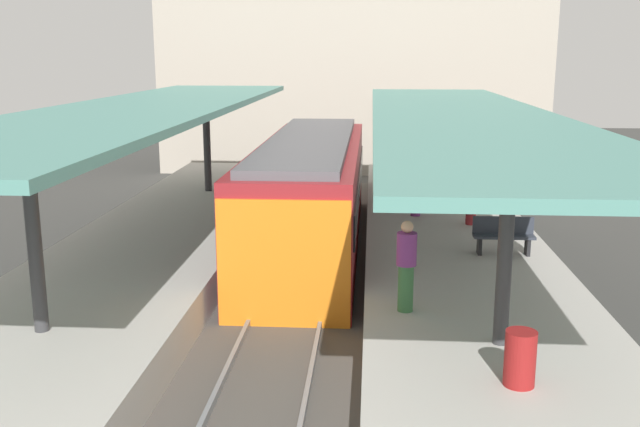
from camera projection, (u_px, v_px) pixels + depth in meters
ground_plane at (297, 296)px, 16.81m from camera, size 80.00×80.00×0.00m
platform_left at (137, 272)px, 16.96m from camera, size 4.40×28.00×1.00m
platform_right at (462, 279)px, 16.43m from camera, size 4.40×28.00×1.00m
track_ballast at (297, 292)px, 16.79m from camera, size 3.20×28.00×0.20m
rail_near_side at (266, 284)px, 16.80m from camera, size 0.08×28.00×0.14m
rail_far_side at (328, 286)px, 16.70m from camera, size 0.08×28.00×0.14m
commuter_train at (310, 194)px, 19.98m from camera, size 2.78×12.22×3.10m
canopy_left at (147, 110)px, 17.51m from camera, size 4.18×21.00×3.33m
canopy_right at (461, 116)px, 17.01m from camera, size 4.18×21.00×3.22m
platform_bench at (503, 234)px, 16.61m from camera, size 1.40×0.41×0.86m
platform_sign at (410, 154)px, 21.34m from camera, size 0.90×0.08×2.21m
litter_bin at (520, 358)px, 10.02m from camera, size 0.44×0.44×0.80m
passenger_near_bench at (406, 265)px, 12.82m from camera, size 0.36×0.36×1.68m
passenger_mid_platform at (472, 193)px, 19.39m from camera, size 0.36×0.36×1.66m
passenger_far_end at (416, 186)px, 20.42m from camera, size 0.36×0.36×1.68m
station_building_backdrop at (353, 54)px, 35.02m from camera, size 18.00×6.00×11.00m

